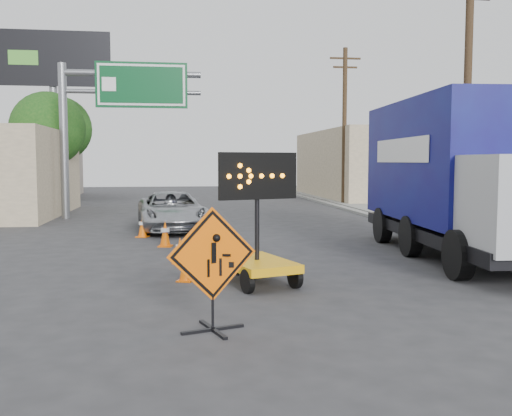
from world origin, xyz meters
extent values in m
plane|color=#2D2D30|center=(0.00, 0.00, 0.00)|extent=(100.00, 100.00, 0.00)
cube|color=gray|center=(7.20, 15.00, 0.06)|extent=(0.40, 60.00, 0.12)
cube|color=gray|center=(9.50, 15.00, 0.07)|extent=(4.00, 60.00, 0.15)
cube|color=beige|center=(13.00, 30.00, 2.30)|extent=(10.00, 14.00, 4.60)
cylinder|color=slate|center=(-6.50, 18.00, 3.40)|extent=(0.36, 0.36, 6.80)
cylinder|color=slate|center=(-3.50, 18.00, 6.40)|extent=(6.00, 0.28, 0.28)
cylinder|color=slate|center=(-3.50, 18.00, 5.60)|extent=(6.00, 0.20, 0.20)
cube|color=#053F1A|center=(-3.10, 17.88, 5.90)|extent=(4.00, 0.10, 2.00)
cube|color=silver|center=(-3.10, 17.81, 5.90)|extent=(3.80, 0.01, 1.80)
cylinder|color=slate|center=(-8.50, 26.00, 4.50)|extent=(0.44, 0.44, 9.00)
cube|color=silver|center=(-8.30, 25.85, 8.30)|extent=(6.00, 0.25, 3.00)
cube|color=black|center=(-8.30, 25.70, 8.30)|extent=(6.10, 0.04, 3.10)
cylinder|color=#402C1B|center=(8.00, 10.00, 4.50)|extent=(0.26, 0.26, 9.00)
cylinder|color=#402C1B|center=(8.00, 24.00, 4.50)|extent=(0.26, 0.26, 9.00)
cube|color=#402C1B|center=(8.00, 24.00, 8.40)|extent=(1.80, 0.10, 0.10)
cube|color=#402C1B|center=(8.00, 24.00, 7.90)|extent=(1.40, 0.10, 0.10)
cylinder|color=#402C1B|center=(-8.00, 22.00, 1.62)|extent=(0.28, 0.28, 3.25)
sphere|color=#124213|center=(-8.00, 22.00, 4.18)|extent=(3.71, 3.71, 3.71)
cylinder|color=#402C1B|center=(-9.00, 30.00, 1.79)|extent=(0.28, 0.28, 3.58)
sphere|color=#124213|center=(-9.00, 30.00, 4.61)|extent=(4.10, 4.10, 4.10)
cube|color=black|center=(-1.12, 0.36, 0.02)|extent=(0.97, 0.37, 0.04)
cube|color=black|center=(-1.12, 0.36, 0.02)|extent=(0.37, 0.97, 0.04)
cylinder|color=black|center=(-1.12, 0.36, 0.39)|extent=(0.04, 0.04, 0.78)
cube|color=#FE6405|center=(-1.12, 0.36, 1.17)|extent=(1.35, 0.46, 1.42)
cube|color=black|center=(-1.12, 0.36, 1.17)|extent=(1.26, 0.41, 1.32)
cube|color=#E6A00C|center=(0.00, 3.50, 0.43)|extent=(1.67, 2.17, 0.17)
cylinder|color=black|center=(0.00, 3.50, 1.53)|extent=(0.10, 0.10, 2.11)
cube|color=black|center=(0.00, 3.50, 2.25)|extent=(1.67, 0.61, 0.96)
imported|color=#A6A9AD|center=(-1.82, 13.27, 0.71)|extent=(2.81, 5.32, 1.42)
cube|color=black|center=(5.80, 6.05, 0.66)|extent=(3.27, 8.93, 0.33)
cube|color=#0C064D|center=(5.80, 6.93, 2.57)|extent=(3.23, 6.97, 3.28)
cube|color=#FE6405|center=(-1.48, 4.01, 0.01)|extent=(0.41, 0.41, 0.03)
cone|color=#FE6405|center=(-1.48, 4.01, 0.33)|extent=(0.25, 0.25, 0.60)
cylinder|color=silver|center=(-1.48, 4.01, 0.40)|extent=(0.20, 0.20, 0.09)
cube|color=#FE6405|center=(-1.57, 6.17, 0.01)|extent=(0.42, 0.42, 0.03)
cone|color=#FE6405|center=(-1.57, 6.17, 0.35)|extent=(0.26, 0.26, 0.64)
cylinder|color=silver|center=(-1.57, 6.17, 0.42)|extent=(0.22, 0.22, 0.09)
cube|color=#FE6405|center=(-1.29, 5.95, 0.01)|extent=(0.43, 0.43, 0.03)
cone|color=#FE6405|center=(-1.29, 5.95, 0.35)|extent=(0.27, 0.27, 0.65)
cylinder|color=silver|center=(-1.29, 5.95, 0.43)|extent=(0.22, 0.22, 0.10)
cube|color=#FE6405|center=(-1.99, 9.07, 0.02)|extent=(0.46, 0.46, 0.03)
cone|color=#FE6405|center=(-1.99, 9.07, 0.41)|extent=(0.31, 0.31, 0.75)
cylinder|color=silver|center=(-1.99, 9.07, 0.50)|extent=(0.25, 0.25, 0.11)
cube|color=#FE6405|center=(-2.79, 11.34, 0.02)|extent=(0.48, 0.48, 0.03)
cone|color=#FE6405|center=(-2.79, 11.34, 0.38)|extent=(0.29, 0.29, 0.71)
cylinder|color=silver|center=(-2.79, 11.34, 0.47)|extent=(0.24, 0.24, 0.10)
camera|label=1|loc=(-1.65, -8.05, 2.55)|focal=40.00mm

